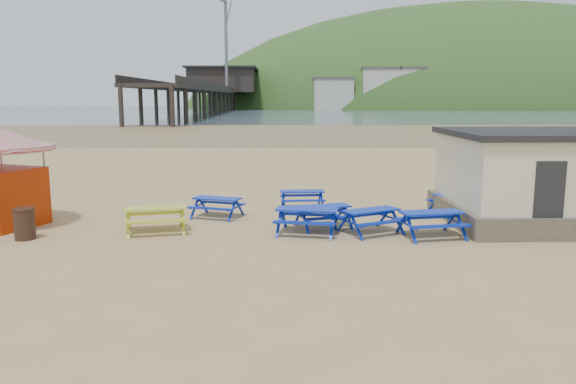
{
  "coord_description": "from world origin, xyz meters",
  "views": [
    {
      "loc": [
        0.95,
        -17.69,
        4.24
      ],
      "look_at": [
        1.32,
        1.5,
        1.0
      ],
      "focal_mm": 35.0,
      "sensor_mm": 36.0,
      "label": 1
    }
  ],
  "objects_px": {
    "picnic_table_yellow": "(156,220)",
    "amenity_block": "(558,177)",
    "picnic_table_blue_a": "(217,207)",
    "picnic_table_blue_b": "(302,200)",
    "litter_bin": "(24,224)"
  },
  "relations": [
    {
      "from": "picnic_table_yellow",
      "to": "amenity_block",
      "type": "distance_m",
      "value": 13.52
    },
    {
      "from": "picnic_table_yellow",
      "to": "litter_bin",
      "type": "bearing_deg",
      "value": -179.8
    },
    {
      "from": "picnic_table_blue_b",
      "to": "litter_bin",
      "type": "xyz_separation_m",
      "value": [
        -8.59,
        -4.57,
        0.13
      ]
    },
    {
      "from": "picnic_table_yellow",
      "to": "litter_bin",
      "type": "relative_size",
      "value": 2.31
    },
    {
      "from": "picnic_table_blue_a",
      "to": "picnic_table_yellow",
      "type": "relative_size",
      "value": 0.92
    },
    {
      "from": "picnic_table_yellow",
      "to": "picnic_table_blue_b",
      "type": "bearing_deg",
      "value": 24.89
    },
    {
      "from": "picnic_table_blue_b",
      "to": "picnic_table_blue_a",
      "type": "bearing_deg",
      "value": -157.97
    },
    {
      "from": "picnic_table_yellow",
      "to": "amenity_block",
      "type": "relative_size",
      "value": 0.3
    },
    {
      "from": "picnic_table_blue_b",
      "to": "amenity_block",
      "type": "xyz_separation_m",
      "value": [
        8.59,
        -2.53,
        1.22
      ]
    },
    {
      "from": "picnic_table_blue_a",
      "to": "amenity_block",
      "type": "xyz_separation_m",
      "value": [
        11.71,
        -1.06,
        1.21
      ]
    },
    {
      "from": "picnic_table_blue_b",
      "to": "litter_bin",
      "type": "height_order",
      "value": "litter_bin"
    },
    {
      "from": "picnic_table_blue_a",
      "to": "picnic_table_blue_b",
      "type": "xyz_separation_m",
      "value": [
        3.11,
        1.47,
        -0.0
      ]
    },
    {
      "from": "litter_bin",
      "to": "picnic_table_blue_b",
      "type": "bearing_deg",
      "value": 28.0
    },
    {
      "from": "picnic_table_blue_b",
      "to": "amenity_block",
      "type": "distance_m",
      "value": 9.04
    },
    {
      "from": "litter_bin",
      "to": "amenity_block",
      "type": "bearing_deg",
      "value": 6.75
    }
  ]
}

